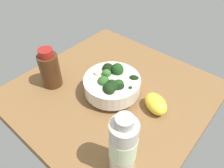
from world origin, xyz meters
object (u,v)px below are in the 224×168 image
bottle_tall (123,146)px  bottle_short (50,69)px  bowl_of_broccoli (112,84)px  lemon_wedge (156,104)px

bottle_tall → bottle_short: 35.84cm
bottle_tall → bottle_short: (35.02, -7.28, -2.19)cm
bowl_of_broccoli → bottle_short: 20.28cm
lemon_wedge → bottle_short: bottle_short is taller
bowl_of_broccoli → bottle_tall: bearing=135.9°
lemon_wedge → bottle_tall: bottle_tall is taller
bowl_of_broccoli → lemon_wedge: bearing=-166.5°
lemon_wedge → bottle_tall: size_ratio=0.46×
bowl_of_broccoli → lemon_wedge: bowl_of_broccoli is taller
bowl_of_broccoli → lemon_wedge: size_ratio=2.18×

